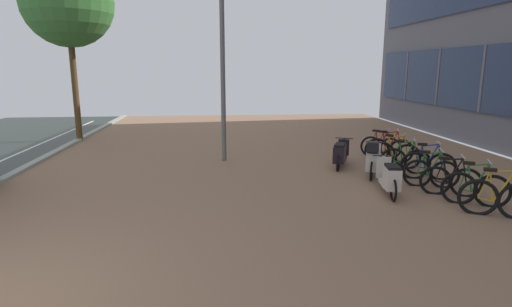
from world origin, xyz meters
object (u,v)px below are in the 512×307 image
Objects in this scene: bicycle_rack_02 at (451,181)px; bicycle_rack_03 at (431,173)px; bicycle_rack_01 at (475,189)px; bicycle_rack_04 at (428,166)px; bicycle_rack_06 at (395,155)px; scooter_near at (373,159)px; bicycle_rack_05 at (405,160)px; scooter_mid at (389,178)px; street_tree at (67,2)px; bicycle_rack_00 at (498,199)px; lamp_post at (222,39)px; bicycle_rack_08 at (381,147)px; bicycle_rack_07 at (389,150)px; scooter_far at (340,154)px.

bicycle_rack_02 is 0.67m from bicycle_rack_03.
bicycle_rack_04 is at bearing 88.44° from bicycle_rack_01.
bicycle_rack_06 is 1.37m from scooter_near.
bicycle_rack_05 is at bearing 14.01° from scooter_near.
street_tree is (-9.13, 7.88, 4.75)m from scooter_mid.
bicycle_rack_00 is 0.95× the size of bicycle_rack_04.
bicycle_rack_00 is 1.05× the size of bicycle_rack_06.
street_tree is (-5.55, 4.06, 1.54)m from lamp_post.
bicycle_rack_04 is (0.05, 2.00, 0.01)m from bicycle_rack_01.
bicycle_rack_05 is 0.19× the size of lamp_post.
scooter_near is 1.00× the size of scooter_mid.
street_tree is (-10.59, 8.72, 4.79)m from bicycle_rack_01.
bicycle_rack_02 is 4.00m from bicycle_rack_08.
street_tree is (-10.36, 6.05, 4.80)m from bicycle_rack_05.
bicycle_rack_01 is 14.53m from street_tree.
bicycle_rack_04 is at bearing 81.83° from bicycle_rack_02.
scooter_near reaches higher than scooter_mid.
bicycle_rack_08 is (0.02, 0.67, -0.03)m from bicycle_rack_07.
bicycle_rack_03 is 2.00m from bicycle_rack_06.
bicycle_rack_02 is at bearing -59.32° from scooter_far.
scooter_far is at bearing -20.55° from lamp_post.
scooter_near is (-1.24, 3.08, 0.10)m from bicycle_rack_00.
bicycle_rack_08 is at bearing 63.10° from scooter_near.
bicycle_rack_03 is at bearing -90.40° from bicycle_rack_06.
bicycle_rack_07 is (0.12, 2.66, 0.02)m from bicycle_rack_03.
bicycle_rack_07 is at bearing 84.91° from bicycle_rack_05.
bicycle_rack_01 is (-0.01, 0.67, -0.01)m from bicycle_rack_00.
street_tree reaches higher than bicycle_rack_07.
scooter_far is at bearing 96.90° from scooter_mid.
bicycle_rack_04 is 2.01m from bicycle_rack_07.
bicycle_rack_01 is 0.91× the size of bicycle_rack_04.
bicycle_rack_07 reaches higher than bicycle_rack_05.
bicycle_rack_06 is 0.73× the size of scooter_mid.
scooter_mid is at bearing -142.63° from bicycle_rack_04.
bicycle_rack_00 is 1.03× the size of bicycle_rack_03.
bicycle_rack_01 is at bearing -42.73° from lamp_post.
bicycle_rack_03 is (-0.10, 0.67, 0.00)m from bicycle_rack_02.
scooter_far is (-1.64, 2.77, 0.06)m from bicycle_rack_02.
lamp_post is (-4.81, 3.32, 3.26)m from bicycle_rack_03.
lamp_post reaches higher than bicycle_rack_03.
bicycle_rack_01 is 1.09× the size of bicycle_rack_08.
scooter_near is at bearing -125.29° from bicycle_rack_07.
street_tree is (-10.64, 6.72, 4.79)m from bicycle_rack_04.
street_tree reaches higher than bicycle_rack_03.
scooter_near is (-1.00, 1.08, 0.12)m from bicycle_rack_03.
scooter_near is 1.01× the size of scooter_far.
bicycle_rack_05 is at bearing 89.92° from bicycle_rack_03.
street_tree is at bearing 152.56° from bicycle_rack_06.
street_tree reaches higher than bicycle_rack_08.
street_tree is at bearing 149.71° from bicycle_rack_05.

